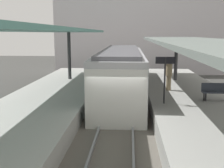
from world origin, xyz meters
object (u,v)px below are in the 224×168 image
at_px(passenger_near_bench, 169,75).
at_px(commuter_train, 121,74).
at_px(platform_sign, 165,69).
at_px(platform_bench, 216,91).

bearing_deg(passenger_near_bench, commuter_train, 153.65).
distance_m(platform_sign, passenger_near_bench, 3.28).
bearing_deg(platform_bench, commuter_train, 141.96).
relative_size(commuter_train, passenger_near_bench, 7.00).
height_order(platform_bench, passenger_near_bench, passenger_near_bench).
distance_m(commuter_train, platform_bench, 6.13).
height_order(platform_sign, passenger_near_bench, platform_sign).
xyz_separation_m(commuter_train, passenger_near_bench, (2.83, -1.40, 0.18)).
bearing_deg(passenger_near_bench, platform_sign, -101.36).
relative_size(commuter_train, platform_sign, 5.53).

